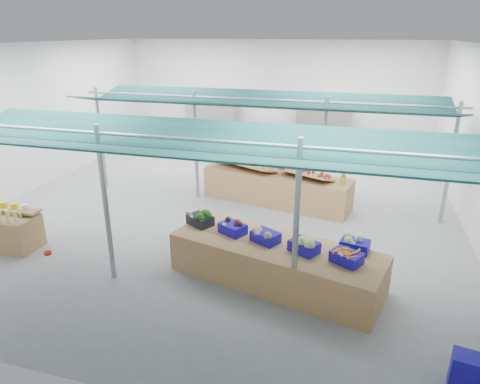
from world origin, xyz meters
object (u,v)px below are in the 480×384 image
at_px(vendor_left, 245,161).
at_px(veg_counter, 275,263).
at_px(vendor_right, 304,165).
at_px(fruit_counter, 276,188).
at_px(crate_stack, 469,374).
at_px(bottle_shelf, 3,228).

bearing_deg(vendor_left, veg_counter, 123.37).
bearing_deg(vendor_right, fruit_counter, 73.23).
relative_size(veg_counter, crate_stack, 7.30).
relative_size(fruit_counter, crate_stack, 7.46).
distance_m(fruit_counter, crate_stack, 6.93).
distance_m(vendor_left, vendor_right, 1.80).
xyz_separation_m(fruit_counter, vendor_right, (0.60, 1.10, 0.38)).
xyz_separation_m(fruit_counter, crate_stack, (3.75, -5.83, -0.16)).
height_order(bottle_shelf, veg_counter, bottle_shelf).
height_order(fruit_counter, vendor_left, vendor_left).
bearing_deg(veg_counter, vendor_right, 106.24).
relative_size(crate_stack, vendor_left, 0.34).
height_order(crate_stack, vendor_left, vendor_left).
distance_m(crate_stack, vendor_right, 7.63).
bearing_deg(vendor_right, veg_counter, 103.77).
relative_size(fruit_counter, vendor_right, 2.50).
height_order(crate_stack, vendor_right, vendor_right).
bearing_deg(fruit_counter, vendor_right, 73.23).
height_order(veg_counter, crate_stack, veg_counter).
relative_size(crate_stack, vendor_right, 0.34).
bearing_deg(vendor_right, vendor_left, 11.84).
bearing_deg(vendor_left, fruit_counter, 149.33).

